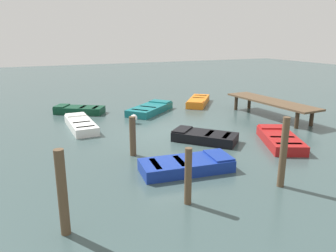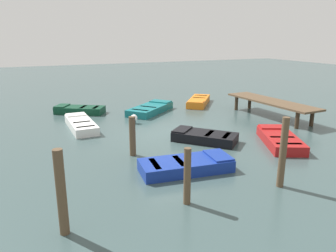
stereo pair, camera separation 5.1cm
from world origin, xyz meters
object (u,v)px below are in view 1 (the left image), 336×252
object	(u,v)px
rowboat_white	(81,124)
rowboat_black	(204,137)
rowboat_teal	(150,109)
mooring_piling_mid_left	(188,176)
marker_buoy	(134,118)
rowboat_dark_green	(79,110)
rowboat_orange	(198,101)
rowboat_blue	(187,165)
dock_segment	(271,102)
rowboat_red	(280,139)
mooring_piling_near_left	(62,193)
mooring_piling_far_right	(283,153)
mooring_piling_near_right	(133,136)

from	to	relation	value
rowboat_white	rowboat_black	xyz separation A→B (m)	(4.29, 4.52, 0.00)
rowboat_teal	mooring_piling_mid_left	distance (m)	11.16
rowboat_black	mooring_piling_mid_left	bearing A→B (deg)	102.76
rowboat_black	marker_buoy	world-z (taller)	marker_buoy
rowboat_dark_green	marker_buoy	bearing A→B (deg)	153.81
rowboat_black	rowboat_dark_green	distance (m)	8.65
rowboat_white	rowboat_orange	size ratio (longest dim) A/B	1.00
rowboat_teal	rowboat_blue	xyz separation A→B (m)	(8.71, -2.06, 0.00)
rowboat_dark_green	dock_segment	bearing A→B (deg)	-177.23
rowboat_blue	rowboat_red	world-z (taller)	same
rowboat_teal	mooring_piling_near_left	xyz separation A→B (m)	(10.80, -6.30, 0.82)
mooring_piling_mid_left	rowboat_teal	bearing A→B (deg)	164.00
rowboat_blue	rowboat_red	bearing A→B (deg)	16.99
dock_segment	rowboat_blue	xyz separation A→B (m)	(4.84, -7.77, -0.62)
rowboat_white	rowboat_dark_green	xyz separation A→B (m)	(-3.36, 0.49, 0.00)
rowboat_black	mooring_piling_far_right	world-z (taller)	mooring_piling_far_right
mooring_piling_near_left	rowboat_red	bearing A→B (deg)	108.19
dock_segment	rowboat_red	distance (m)	4.90
rowboat_white	rowboat_blue	world-z (taller)	same
mooring_piling_near_left	marker_buoy	world-z (taller)	mooring_piling_near_left
rowboat_red	mooring_piling_near_right	world-z (taller)	mooring_piling_near_right
dock_segment	mooring_piling_far_right	bearing A→B (deg)	-42.05
rowboat_teal	rowboat_red	size ratio (longest dim) A/B	1.05
rowboat_white	mooring_piling_near_right	size ratio (longest dim) A/B	2.19
rowboat_dark_green	marker_buoy	distance (m)	4.16
mooring_piling_near_left	marker_buoy	distance (m)	9.89
mooring_piling_near_right	mooring_piling_far_right	bearing A→B (deg)	36.41
rowboat_teal	mooring_piling_near_right	distance (m)	7.31
rowboat_white	mooring_piling_mid_left	xyz separation A→B (m)	(8.82, 1.34, 0.59)
rowboat_dark_green	marker_buoy	xyz separation A→B (m)	(3.53, 2.21, 0.07)
mooring_piling_mid_left	mooring_piling_near_right	bearing A→B (deg)	-177.63
marker_buoy	mooring_piling_near_right	bearing A→B (deg)	-18.85
rowboat_white	rowboat_dark_green	size ratio (longest dim) A/B	1.12
rowboat_black	rowboat_orange	distance (m)	7.96
rowboat_teal	marker_buoy	world-z (taller)	marker_buoy
rowboat_black	rowboat_red	size ratio (longest dim) A/B	0.84
rowboat_teal	rowboat_orange	xyz separation A→B (m)	(-0.88, 3.77, 0.00)
rowboat_teal	marker_buoy	size ratio (longest dim) A/B	7.37
rowboat_black	mooring_piling_mid_left	world-z (taller)	mooring_piling_mid_left
rowboat_red	mooring_piling_mid_left	bearing A→B (deg)	142.23
rowboat_teal	rowboat_black	world-z (taller)	same
mooring_piling_far_right	mooring_piling_near_right	distance (m)	5.47
rowboat_black	mooring_piling_near_right	bearing A→B (deg)	53.69
rowboat_blue	mooring_piling_near_left	distance (m)	4.79
rowboat_black	mooring_piling_far_right	xyz separation A→B (m)	(4.74, -0.11, 0.87)
rowboat_teal	rowboat_dark_green	distance (m)	4.19
rowboat_teal	rowboat_black	xyz separation A→B (m)	(6.18, 0.10, 0.00)
rowboat_orange	marker_buoy	xyz separation A→B (m)	(2.94, -5.49, 0.07)
dock_segment	mooring_piling_near_right	bearing A→B (deg)	-76.53
mooring_piling_near_left	mooring_piling_near_right	size ratio (longest dim) A/B	1.36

